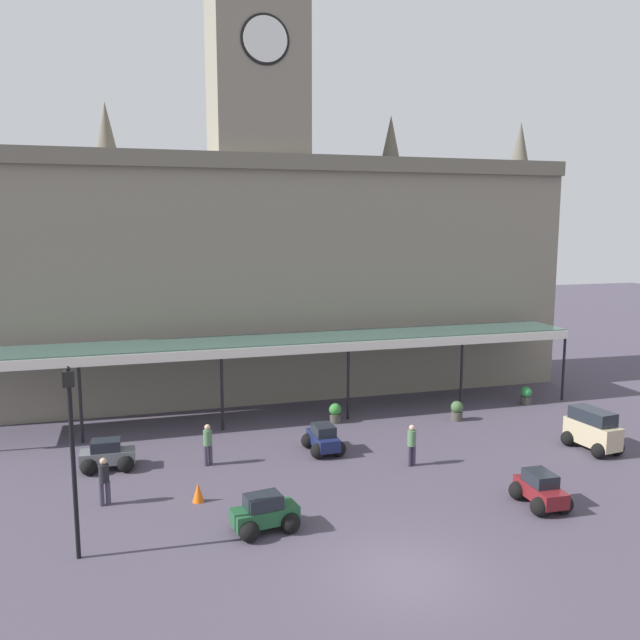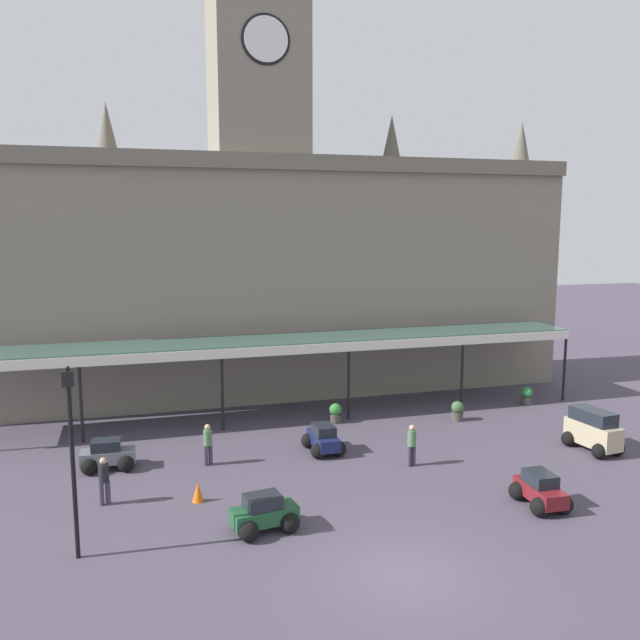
{
  "view_description": "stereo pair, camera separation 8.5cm",
  "coord_description": "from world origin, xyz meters",
  "px_view_note": "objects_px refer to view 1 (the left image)",
  "views": [
    {
      "loc": [
        -6.98,
        -15.27,
        9.54
      ],
      "look_at": [
        0.0,
        8.42,
        5.83
      ],
      "focal_mm": 36.66,
      "sensor_mm": 36.0,
      "label": 1
    },
    {
      "loc": [
        -6.9,
        -15.29,
        9.54
      ],
      "look_at": [
        0.0,
        8.42,
        5.83
      ],
      "focal_mm": 36.66,
      "sensor_mm": 36.0,
      "label": 2
    }
  ],
  "objects_px": {
    "pedestrian_crossing_forecourt": "(208,443)",
    "planter_by_canopy": "(526,395)",
    "car_grey_sedan": "(108,457)",
    "pedestrian_near_entrance": "(104,479)",
    "planter_near_kerb": "(457,411)",
    "car_maroon_sedan": "(540,492)",
    "traffic_cone": "(198,492)",
    "car_navy_sedan": "(323,440)",
    "pedestrian_beside_cars": "(412,443)",
    "planter_forecourt_centre": "(335,413)",
    "car_beige_van": "(592,432)",
    "car_green_sedan": "(265,516)",
    "victorian_lamppost": "(72,443)"
  },
  "relations": [
    {
      "from": "pedestrian_crossing_forecourt",
      "to": "planter_by_canopy",
      "type": "relative_size",
      "value": 1.74
    },
    {
      "from": "car_grey_sedan",
      "to": "planter_by_canopy",
      "type": "height_order",
      "value": "car_grey_sedan"
    },
    {
      "from": "pedestrian_near_entrance",
      "to": "planter_near_kerb",
      "type": "bearing_deg",
      "value": 18.04
    },
    {
      "from": "car_grey_sedan",
      "to": "pedestrian_crossing_forecourt",
      "type": "height_order",
      "value": "pedestrian_crossing_forecourt"
    },
    {
      "from": "car_maroon_sedan",
      "to": "traffic_cone",
      "type": "distance_m",
      "value": 11.67
    },
    {
      "from": "car_navy_sedan",
      "to": "pedestrian_beside_cars",
      "type": "relative_size",
      "value": 1.24
    },
    {
      "from": "pedestrian_beside_cars",
      "to": "planter_forecourt_centre",
      "type": "xyz_separation_m",
      "value": [
        -1.19,
        6.19,
        -0.42
      ]
    },
    {
      "from": "pedestrian_near_entrance",
      "to": "planter_by_canopy",
      "type": "distance_m",
      "value": 22.06
    },
    {
      "from": "car_beige_van",
      "to": "planter_near_kerb",
      "type": "height_order",
      "value": "car_beige_van"
    },
    {
      "from": "car_beige_van",
      "to": "car_green_sedan",
      "type": "bearing_deg",
      "value": -167.53
    },
    {
      "from": "planter_near_kerb",
      "to": "pedestrian_near_entrance",
      "type": "bearing_deg",
      "value": -161.96
    },
    {
      "from": "car_navy_sedan",
      "to": "planter_near_kerb",
      "type": "distance_m",
      "value": 7.87
    },
    {
      "from": "car_navy_sedan",
      "to": "victorian_lamppost",
      "type": "relative_size",
      "value": 0.37
    },
    {
      "from": "victorian_lamppost",
      "to": "traffic_cone",
      "type": "xyz_separation_m",
      "value": [
        3.7,
        2.89,
        -3.1
      ]
    },
    {
      "from": "car_green_sedan",
      "to": "pedestrian_beside_cars",
      "type": "distance_m",
      "value": 7.69
    },
    {
      "from": "traffic_cone",
      "to": "planter_by_canopy",
      "type": "xyz_separation_m",
      "value": [
        17.92,
        7.42,
        0.14
      ]
    },
    {
      "from": "car_maroon_sedan",
      "to": "victorian_lamppost",
      "type": "relative_size",
      "value": 0.37
    },
    {
      "from": "pedestrian_beside_cars",
      "to": "pedestrian_crossing_forecourt",
      "type": "height_order",
      "value": "same"
    },
    {
      "from": "planter_near_kerb",
      "to": "planter_forecourt_centre",
      "type": "height_order",
      "value": "same"
    },
    {
      "from": "traffic_cone",
      "to": "planter_by_canopy",
      "type": "relative_size",
      "value": 0.72
    },
    {
      "from": "car_green_sedan",
      "to": "planter_near_kerb",
      "type": "relative_size",
      "value": 2.25
    },
    {
      "from": "car_maroon_sedan",
      "to": "car_navy_sedan",
      "type": "distance_m",
      "value": 9.02
    },
    {
      "from": "car_navy_sedan",
      "to": "pedestrian_near_entrance",
      "type": "distance_m",
      "value": 9.09
    },
    {
      "from": "car_navy_sedan",
      "to": "pedestrian_beside_cars",
      "type": "bearing_deg",
      "value": -40.39
    },
    {
      "from": "pedestrian_crossing_forecourt",
      "to": "car_beige_van",
      "type": "bearing_deg",
      "value": -10.34
    },
    {
      "from": "car_green_sedan",
      "to": "planter_forecourt_centre",
      "type": "relative_size",
      "value": 2.25
    },
    {
      "from": "car_maroon_sedan",
      "to": "planter_by_canopy",
      "type": "bearing_deg",
      "value": 58.27
    },
    {
      "from": "pedestrian_near_entrance",
      "to": "car_green_sedan",
      "type": "bearing_deg",
      "value": -35.12
    },
    {
      "from": "car_navy_sedan",
      "to": "traffic_cone",
      "type": "distance_m",
      "value": 6.56
    },
    {
      "from": "planter_forecourt_centre",
      "to": "pedestrian_crossing_forecourt",
      "type": "bearing_deg",
      "value": -149.38
    },
    {
      "from": "car_beige_van",
      "to": "car_green_sedan",
      "type": "distance_m",
      "value": 15.08
    },
    {
      "from": "pedestrian_beside_cars",
      "to": "traffic_cone",
      "type": "xyz_separation_m",
      "value": [
        -8.44,
        -1.03,
        -0.56
      ]
    },
    {
      "from": "car_green_sedan",
      "to": "planter_by_canopy",
      "type": "distance_m",
      "value": 19.09
    },
    {
      "from": "planter_forecourt_centre",
      "to": "traffic_cone",
      "type": "bearing_deg",
      "value": -135.14
    },
    {
      "from": "car_beige_van",
      "to": "pedestrian_crossing_forecourt",
      "type": "distance_m",
      "value": 16.0
    },
    {
      "from": "car_navy_sedan",
      "to": "car_beige_van",
      "type": "bearing_deg",
      "value": -15.34
    },
    {
      "from": "pedestrian_beside_cars",
      "to": "planter_near_kerb",
      "type": "relative_size",
      "value": 1.74
    },
    {
      "from": "car_beige_van",
      "to": "planter_forecourt_centre",
      "type": "relative_size",
      "value": 2.6
    },
    {
      "from": "pedestrian_near_entrance",
      "to": "victorian_lamppost",
      "type": "bearing_deg",
      "value": -100.02
    },
    {
      "from": "car_navy_sedan",
      "to": "pedestrian_crossing_forecourt",
      "type": "xyz_separation_m",
      "value": [
        -4.8,
        -0.13,
        0.41
      ]
    },
    {
      "from": "car_beige_van",
      "to": "pedestrian_beside_cars",
      "type": "bearing_deg",
      "value": 176.21
    },
    {
      "from": "pedestrian_crossing_forecourt",
      "to": "planter_near_kerb",
      "type": "relative_size",
      "value": 1.74
    },
    {
      "from": "pedestrian_beside_cars",
      "to": "planter_near_kerb",
      "type": "height_order",
      "value": "pedestrian_beside_cars"
    },
    {
      "from": "car_beige_van",
      "to": "pedestrian_near_entrance",
      "type": "bearing_deg",
      "value": 179.57
    },
    {
      "from": "car_green_sedan",
      "to": "pedestrian_crossing_forecourt",
      "type": "height_order",
      "value": "pedestrian_crossing_forecourt"
    },
    {
      "from": "planter_by_canopy",
      "to": "planter_forecourt_centre",
      "type": "distance_m",
      "value": 10.67
    },
    {
      "from": "car_grey_sedan",
      "to": "planter_forecourt_centre",
      "type": "distance_m",
      "value": 10.8
    },
    {
      "from": "car_beige_van",
      "to": "pedestrian_near_entrance",
      "type": "relative_size",
      "value": 1.49
    },
    {
      "from": "car_maroon_sedan",
      "to": "car_navy_sedan",
      "type": "height_order",
      "value": "same"
    },
    {
      "from": "victorian_lamppost",
      "to": "car_maroon_sedan",
      "type": "bearing_deg",
      "value": -2.87
    }
  ]
}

